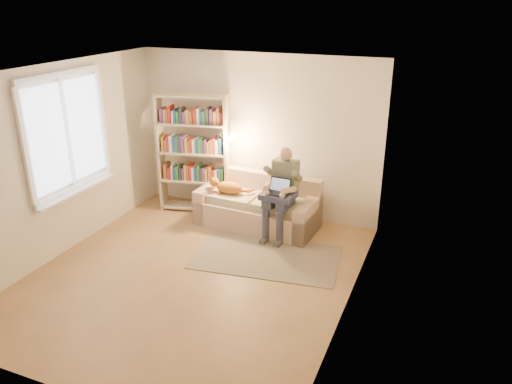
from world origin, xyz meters
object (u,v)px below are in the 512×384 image
at_px(person, 282,188).
at_px(bookshelf, 194,148).
at_px(laptop, 277,189).
at_px(cat, 229,187).
at_px(sofa, 259,208).

bearing_deg(person, bookshelf, 172.03).
bearing_deg(laptop, cat, 170.70).
distance_m(person, laptop, 0.12).
height_order(person, cat, person).
xyz_separation_m(cat, bookshelf, (-0.75, 0.25, 0.48)).
bearing_deg(person, cat, 178.32).
bearing_deg(cat, bookshelf, 164.82).
xyz_separation_m(sofa, cat, (-0.46, -0.09, 0.32)).
relative_size(person, laptop, 4.11).
bearing_deg(sofa, person, -17.92).
bearing_deg(cat, person, -1.68).
relative_size(cat, bookshelf, 0.33).
relative_size(cat, laptop, 2.00).
relative_size(person, cat, 2.05).
bearing_deg(cat, laptop, -9.30).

